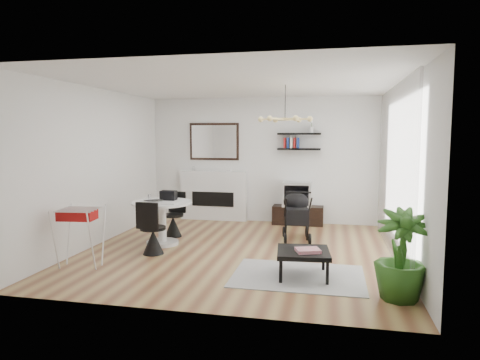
% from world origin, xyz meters
% --- Properties ---
extents(floor, '(5.00, 5.00, 0.00)m').
position_xyz_m(floor, '(0.00, 0.00, 0.00)').
color(floor, brown).
rests_on(floor, ground).
extents(ceiling, '(5.00, 5.00, 0.00)m').
position_xyz_m(ceiling, '(0.00, 0.00, 2.70)').
color(ceiling, white).
rests_on(ceiling, wall_back).
extents(wall_back, '(5.00, 0.00, 5.00)m').
position_xyz_m(wall_back, '(0.00, 2.50, 1.35)').
color(wall_back, white).
rests_on(wall_back, floor).
extents(wall_left, '(0.00, 5.00, 5.00)m').
position_xyz_m(wall_left, '(-2.50, 0.00, 1.35)').
color(wall_left, white).
rests_on(wall_left, floor).
extents(wall_right, '(0.00, 5.00, 5.00)m').
position_xyz_m(wall_right, '(2.50, 0.00, 1.35)').
color(wall_right, white).
rests_on(wall_right, floor).
extents(sheer_curtain, '(0.04, 3.60, 2.60)m').
position_xyz_m(sheer_curtain, '(2.40, 0.20, 1.35)').
color(sheer_curtain, white).
rests_on(sheer_curtain, wall_right).
extents(fireplace, '(1.50, 0.17, 2.16)m').
position_xyz_m(fireplace, '(-1.10, 2.42, 0.69)').
color(fireplace, white).
rests_on(fireplace, floor).
extents(shelf_lower, '(0.90, 0.25, 0.04)m').
position_xyz_m(shelf_lower, '(0.78, 2.37, 1.60)').
color(shelf_lower, black).
rests_on(shelf_lower, wall_back).
extents(shelf_upper, '(0.90, 0.25, 0.04)m').
position_xyz_m(shelf_upper, '(0.78, 2.37, 1.92)').
color(shelf_upper, black).
rests_on(shelf_upper, wall_back).
extents(pendant_lamp, '(0.90, 0.90, 0.10)m').
position_xyz_m(pendant_lamp, '(0.70, 0.30, 2.15)').
color(pendant_lamp, '#E2C777').
rests_on(pendant_lamp, ceiling).
extents(tv_console, '(1.06, 0.37, 0.40)m').
position_xyz_m(tv_console, '(0.78, 2.30, 0.20)').
color(tv_console, black).
rests_on(tv_console, floor).
extents(crt_tv, '(0.59, 0.52, 0.52)m').
position_xyz_m(crt_tv, '(0.76, 2.30, 0.66)').
color(crt_tv, silver).
rests_on(crt_tv, tv_console).
extents(dining_table, '(1.03, 1.03, 0.75)m').
position_xyz_m(dining_table, '(-1.39, 0.14, 0.50)').
color(dining_table, white).
rests_on(dining_table, floor).
extents(laptop, '(0.40, 0.37, 0.03)m').
position_xyz_m(laptop, '(-1.51, 0.09, 0.77)').
color(laptop, black).
rests_on(laptop, dining_table).
extents(black_bag, '(0.28, 0.17, 0.17)m').
position_xyz_m(black_bag, '(-1.35, 0.34, 0.84)').
color(black_bag, black).
rests_on(black_bag, dining_table).
extents(newspaper, '(0.35, 0.29, 0.01)m').
position_xyz_m(newspaper, '(-1.23, -0.01, 0.76)').
color(newspaper, beige).
rests_on(newspaper, dining_table).
extents(drinking_glass, '(0.06, 0.06, 0.10)m').
position_xyz_m(drinking_glass, '(-1.68, 0.27, 0.80)').
color(drinking_glass, white).
rests_on(drinking_glass, dining_table).
extents(chair_far, '(0.40, 0.41, 0.83)m').
position_xyz_m(chair_far, '(-1.42, 0.75, 0.26)').
color(chair_far, black).
rests_on(chair_far, floor).
extents(chair_near, '(0.41, 0.42, 0.86)m').
position_xyz_m(chair_near, '(-1.31, -0.48, 0.27)').
color(chair_near, black).
rests_on(chair_near, floor).
extents(drying_rack, '(0.63, 0.60, 0.86)m').
position_xyz_m(drying_rack, '(-2.05, -1.31, 0.45)').
color(drying_rack, white).
rests_on(drying_rack, floor).
extents(stroller, '(0.58, 0.81, 0.95)m').
position_xyz_m(stroller, '(0.85, 0.98, 0.41)').
color(stroller, black).
rests_on(stroller, floor).
extents(rug, '(1.74, 1.26, 0.01)m').
position_xyz_m(rug, '(1.04, -1.08, 0.01)').
color(rug, '#999999').
rests_on(rug, floor).
extents(coffee_table, '(0.75, 0.75, 0.35)m').
position_xyz_m(coffee_table, '(1.11, -1.08, 0.32)').
color(coffee_table, black).
rests_on(coffee_table, rug).
extents(magazines, '(0.36, 0.32, 0.04)m').
position_xyz_m(magazines, '(1.17, -1.15, 0.39)').
color(magazines, '#C9324C').
rests_on(magazines, coffee_table).
extents(potted_plant, '(0.60, 0.60, 1.06)m').
position_xyz_m(potted_plant, '(2.25, -1.64, 0.53)').
color(potted_plant, '#285919').
rests_on(potted_plant, floor).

